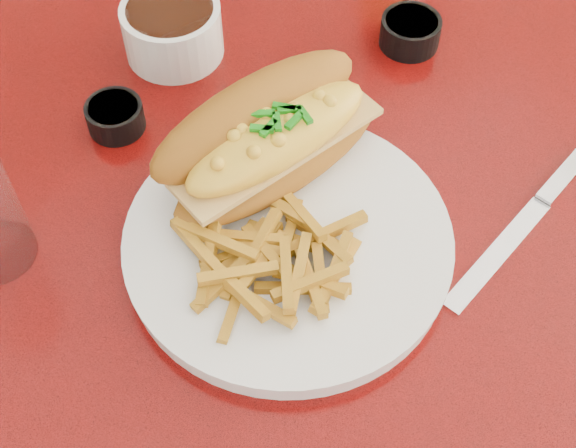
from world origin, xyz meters
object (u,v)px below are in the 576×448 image
object	(u,v)px
booth_bench_far	(161,13)
sauce_cup_right	(410,31)
fork	(352,201)
sauce_cup_left	(115,116)
diner_table	(306,229)
dinner_plate	(288,243)
knife	(536,209)
gravy_ramekin	(172,29)
mac_hoagie	(270,137)

from	to	relation	value
booth_bench_far	sauce_cup_right	bearing A→B (deg)	-78.59
booth_bench_far	fork	xyz separation A→B (m)	(0.00, -0.91, 0.50)
fork	sauce_cup_left	size ratio (longest dim) A/B	2.04
diner_table	sauce_cup_left	bearing A→B (deg)	156.83
dinner_plate	knife	size ratio (longest dim) A/B	1.51
diner_table	gravy_ramekin	bearing A→B (deg)	119.90
knife	sauce_cup_left	bearing A→B (deg)	116.37
diner_table	gravy_ramekin	size ratio (longest dim) A/B	10.62
sauce_cup_right	booth_bench_far	bearing A→B (deg)	101.41
fork	sauce_cup_left	bearing A→B (deg)	32.06
diner_table	knife	xyz separation A→B (m)	(0.16, -0.16, 0.16)
mac_hoagie	sauce_cup_right	xyz separation A→B (m)	(0.20, 0.13, -0.04)
gravy_ramekin	knife	xyz separation A→B (m)	(0.25, -0.32, -0.03)
dinner_plate	sauce_cup_right	size ratio (longest dim) A/B	4.33
mac_hoagie	knife	bearing A→B (deg)	-47.53
gravy_ramekin	sauce_cup_right	distance (m)	0.25
mac_hoagie	fork	xyz separation A→B (m)	(0.05, -0.06, -0.04)
fork	gravy_ramekin	bearing A→B (deg)	7.02
mac_hoagie	dinner_plate	bearing A→B (deg)	-117.55
diner_table	mac_hoagie	xyz separation A→B (m)	(-0.05, -0.04, 0.22)
mac_hoagie	sauce_cup_right	bearing A→B (deg)	13.18
diner_table	gravy_ramekin	world-z (taller)	gravy_ramekin
sauce_cup_left	booth_bench_far	bearing A→B (deg)	76.72
diner_table	dinner_plate	world-z (taller)	dinner_plate
diner_table	sauce_cup_right	size ratio (longest dim) A/B	16.60
knife	sauce_cup_right	bearing A→B (deg)	64.42
diner_table	sauce_cup_left	xyz separation A→B (m)	(-0.17, 0.07, 0.18)
sauce_cup_right	mac_hoagie	bearing A→B (deg)	-147.74
diner_table	booth_bench_far	xyz separation A→B (m)	(0.00, 0.81, -0.32)
sauce_cup_right	knife	bearing A→B (deg)	-86.84
mac_hoagie	gravy_ramekin	xyz separation A→B (m)	(-0.04, 0.20, -0.03)
diner_table	dinner_plate	distance (m)	0.22
knife	fork	bearing A→B (deg)	132.60
diner_table	sauce_cup_left	world-z (taller)	sauce_cup_left
dinner_plate	booth_bench_far	bearing A→B (deg)	85.93
booth_bench_far	dinner_plate	bearing A→B (deg)	-94.07
sauce_cup_right	dinner_plate	bearing A→B (deg)	-135.92
booth_bench_far	dinner_plate	size ratio (longest dim) A/B	3.74
booth_bench_far	fork	bearing A→B (deg)	-89.98
fork	sauce_cup_right	size ratio (longest dim) A/B	1.94
booth_bench_far	sauce_cup_left	distance (m)	0.91
diner_table	mac_hoagie	bearing A→B (deg)	-142.37
mac_hoagie	knife	xyz separation A→B (m)	(0.21, -0.12, -0.06)
mac_hoagie	sauce_cup_right	world-z (taller)	mac_hoagie
sauce_cup_right	fork	bearing A→B (deg)	-127.67
gravy_ramekin	sauce_cup_right	bearing A→B (deg)	-17.26
mac_hoagie	gravy_ramekin	world-z (taller)	mac_hoagie
gravy_ramekin	sauce_cup_left	xyz separation A→B (m)	(-0.08, -0.08, -0.02)
gravy_ramekin	knife	distance (m)	0.41
mac_hoagie	gravy_ramekin	distance (m)	0.21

